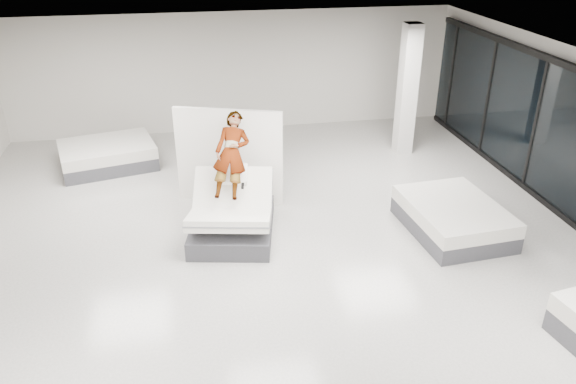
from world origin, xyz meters
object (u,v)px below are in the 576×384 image
object	(u,v)px
hero_bed	(232,217)
person	(232,168)
divider_panel	(229,157)
column	(407,90)
remote	(243,186)
flat_bed_right_far	(453,218)
flat_bed_left_far	(108,155)

from	to	relation	value
hero_bed	person	bearing A→B (deg)	78.61
divider_panel	column	distance (m)	4.97
hero_bed	remote	size ratio (longest dim) A/B	15.74
flat_bed_right_far	column	distance (m)	4.24
hero_bed	flat_bed_left_far	xyz separation A→B (m)	(-2.62, 3.76, -0.09)
divider_panel	flat_bed_left_far	distance (m)	3.66
column	flat_bed_left_far	bearing A→B (deg)	176.84
flat_bed_right_far	remote	bearing A→B (deg)	171.83
remote	divider_panel	bearing A→B (deg)	105.59
person	column	world-z (taller)	column
person	flat_bed_right_far	bearing A→B (deg)	-1.76
person	column	bearing A→B (deg)	45.05
person	flat_bed_left_far	world-z (taller)	person
divider_panel	column	xyz separation A→B (m)	(4.54, 1.93, 0.59)
hero_bed	flat_bed_right_far	distance (m)	4.17
person	column	distance (m)	5.51
flat_bed_right_far	column	xyz separation A→B (m)	(0.52, 3.99, 1.31)
person	divider_panel	xyz separation A→B (m)	(0.04, 1.11, -0.24)
remote	flat_bed_left_far	bearing A→B (deg)	137.86
remote	column	size ratio (longest dim) A/B	0.04
divider_panel	flat_bed_right_far	xyz separation A→B (m)	(4.02, -2.06, -0.72)
column	remote	bearing A→B (deg)	-142.22
flat_bed_left_far	column	bearing A→B (deg)	-3.16
flat_bed_left_far	hero_bed	bearing A→B (deg)	-55.13
remote	flat_bed_left_far	world-z (taller)	remote
flat_bed_right_far	person	bearing A→B (deg)	166.85
remote	divider_panel	size ratio (longest dim) A/B	0.06
remote	column	world-z (taller)	column
hero_bed	flat_bed_left_far	world-z (taller)	hero_bed
divider_panel	flat_bed_right_far	world-z (taller)	divider_panel
divider_panel	column	world-z (taller)	column
person	flat_bed_left_far	xyz separation A→B (m)	(-2.69, 3.45, -0.95)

